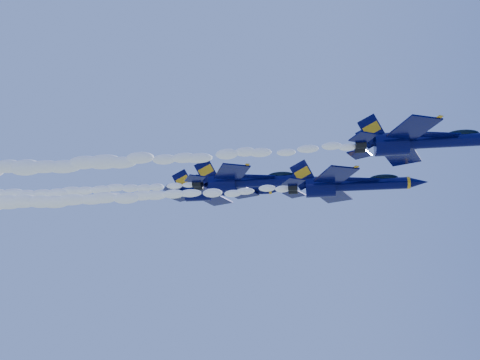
# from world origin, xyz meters

# --- Properties ---
(jet_lead) EXTENTS (16.08, 13.19, 5.98)m
(jet_lead) POSITION_xyz_m (13.56, -11.47, 151.60)
(jet_lead) COLOR #040537
(smoke_trail_jet_lead) EXTENTS (49.95, 2.18, 1.96)m
(smoke_trail_jet_lead) POSITION_xyz_m (-18.29, -11.47, 151.12)
(smoke_trail_jet_lead) COLOR white
(jet_second) EXTENTS (16.73, 13.73, 6.22)m
(jet_second) POSITION_xyz_m (6.32, -2.33, 150.32)
(jet_second) COLOR #040537
(smoke_trail_jet_second) EXTENTS (49.95, 2.27, 2.04)m
(smoke_trail_jet_second) POSITION_xyz_m (-25.81, -2.33, 149.83)
(smoke_trail_jet_second) COLOR white
(jet_third) EXTENTS (18.28, 15.00, 6.79)m
(jet_third) POSITION_xyz_m (-6.90, 6.43, 154.47)
(jet_third) COLOR #040537
(smoke_trail_jet_third) EXTENTS (49.95, 2.48, 2.23)m
(smoke_trail_jet_third) POSITION_xyz_m (-39.69, 6.43, 153.97)
(smoke_trail_jet_third) COLOR white
(jet_fourth) EXTENTS (18.24, 14.96, 6.78)m
(jet_fourth) POSITION_xyz_m (-11.93, 13.17, 155.60)
(jet_fourth) COLOR #040537
(smoke_trail_jet_fourth) EXTENTS (49.95, 2.47, 2.22)m
(smoke_trail_jet_fourth) POSITION_xyz_m (-44.70, 13.17, 155.10)
(smoke_trail_jet_fourth) COLOR white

